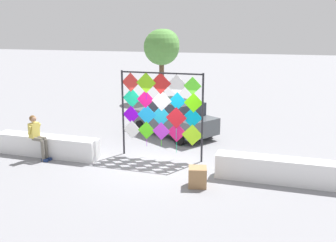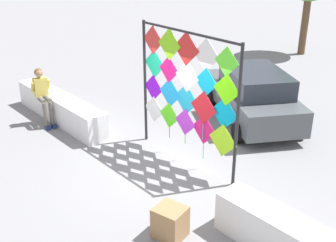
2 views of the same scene
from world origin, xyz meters
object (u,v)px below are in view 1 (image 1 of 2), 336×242
object	(u,v)px
cardboard_box_large	(197,177)
seated_vendor	(37,134)
kite_display_rack	(162,108)
parked_car	(174,118)
tree_palm_like	(162,47)

from	to	relation	value
cardboard_box_large	seated_vendor	bearing A→B (deg)	174.04
kite_display_rack	seated_vendor	world-z (taller)	kite_display_rack
seated_vendor	cardboard_box_large	xyz separation A→B (m)	(5.91, -0.62, -0.66)
kite_display_rack	parked_car	world-z (taller)	kite_display_rack
kite_display_rack	parked_car	distance (m)	3.25
kite_display_rack	parked_car	size ratio (longest dim) A/B	0.74
tree_palm_like	parked_car	bearing A→B (deg)	-68.06
kite_display_rack	cardboard_box_large	xyz separation A→B (m)	(1.81, -2.12, -1.55)
cardboard_box_large	kite_display_rack	bearing A→B (deg)	130.42
seated_vendor	tree_palm_like	distance (m)	12.28
cardboard_box_large	tree_palm_like	distance (m)	14.02
parked_car	tree_palm_like	bearing A→B (deg)	111.94
kite_display_rack	cardboard_box_large	bearing A→B (deg)	-49.58
seated_vendor	tree_palm_like	world-z (taller)	tree_palm_like
parked_car	kite_display_rack	bearing A→B (deg)	-82.16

